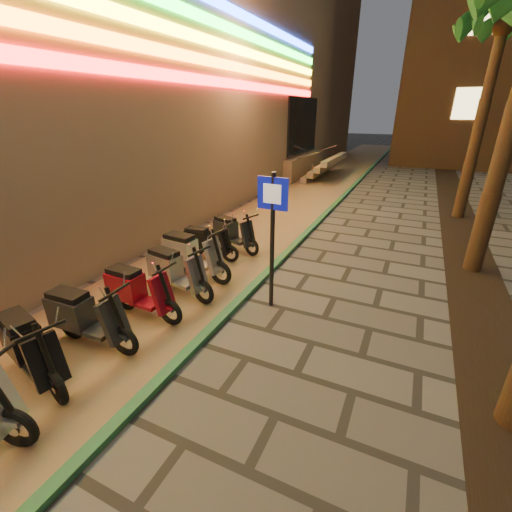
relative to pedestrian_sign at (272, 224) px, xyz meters
The scene contains 14 objects.
ground 3.77m from the pedestrian_sign, 85.18° to the right, with size 120.00×120.00×0.00m, color #474442.
parking_strip 7.26m from the pedestrian_sign, 109.20° to the left, with size 3.40×60.00×0.01m, color #8C7251.
green_curb 6.89m from the pedestrian_sign, 95.31° to the left, with size 0.18×60.00×0.10m, color #286B40.
planting_strip 4.56m from the pedestrian_sign, 23.13° to the left, with size 1.20×40.00×0.02m, color black.
mall_building 17.56m from the pedestrian_sign, 156.27° to the left, with size 24.23×44.00×15.00m.
palm_d 10.38m from the pedestrian_sign, 65.85° to the left, with size 2.97×3.02×7.16m.
pedestrian_sign is the anchor object (origin of this frame).
scooter_4 4.28m from the pedestrian_sign, 125.67° to the right, with size 1.70×0.83×1.20m.
scooter_5 3.59m from the pedestrian_sign, 133.59° to the right, with size 1.71×0.60×1.21m.
scooter_6 2.86m from the pedestrian_sign, 147.79° to the right, with size 1.68×0.59×1.19m.
scooter_7 2.42m from the pedestrian_sign, 169.17° to the right, with size 1.73×0.73×1.21m.
scooter_8 2.56m from the pedestrian_sign, 169.26° to the left, with size 1.84×0.67×1.30m.
scooter_9 3.16m from the pedestrian_sign, 149.52° to the left, with size 1.52×0.53×1.07m.
scooter_10 3.46m from the pedestrian_sign, 132.79° to the left, with size 1.60×0.85×1.14m.
Camera 1 is at (1.99, -2.24, 3.66)m, focal length 24.00 mm.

